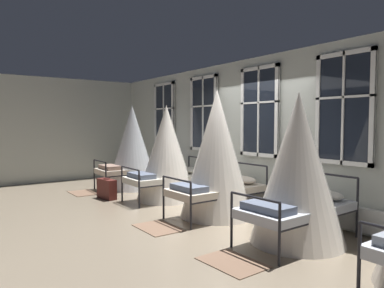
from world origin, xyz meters
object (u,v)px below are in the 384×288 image
object	(u,v)px
cot_first	(132,148)
cot_third	(217,155)
cot_fourth	(298,170)
suitcase_dark	(107,189)
cot_second	(167,154)

from	to	relation	value
cot_first	cot_third	size ratio (longest dim) A/B	0.94
cot_fourth	suitcase_dark	distance (m)	4.59
cot_first	cot_fourth	xyz separation A→B (m)	(5.29, -0.03, -0.01)
suitcase_dark	cot_fourth	bearing A→B (deg)	6.59
cot_first	suitcase_dark	bearing A→B (deg)	-139.40
cot_first	cot_third	bearing A→B (deg)	-89.25
cot_second	cot_first	bearing A→B (deg)	89.64
cot_third	suitcase_dark	xyz separation A→B (m)	(-2.60, -1.05, -0.89)
cot_second	cot_fourth	xyz separation A→B (m)	(3.55, -0.01, 0.02)
cot_first	cot_second	xyz separation A→B (m)	(1.74, -0.02, -0.03)
suitcase_dark	cot_second	bearing A→B (deg)	44.59
cot_fourth	cot_first	bearing A→B (deg)	88.00
cot_third	cot_fourth	bearing A→B (deg)	-90.90
cot_third	suitcase_dark	size ratio (longest dim) A/B	3.98
cot_first	suitcase_dark	xyz separation A→B (m)	(0.89, -1.08, -0.82)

